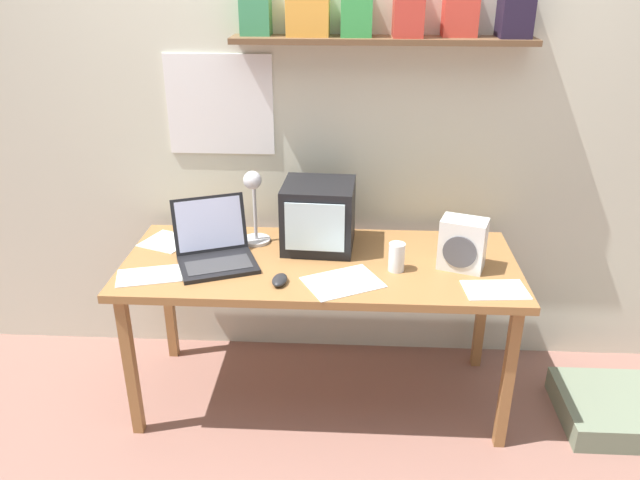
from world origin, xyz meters
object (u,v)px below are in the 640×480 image
object	(u,v)px
desk_lamp	(254,201)
computer_mouse	(280,280)
space_heater	(463,244)
loose_paper_near_laptop	(495,290)
juice_glass	(396,258)
loose_paper_near_monitor	(343,282)
printed_handout	(150,276)
floor_cushion	(611,409)
crt_monitor	(319,216)
laptop	(214,247)
open_notebook	(167,241)
corner_desk	(320,273)

from	to	relation	value
desk_lamp	computer_mouse	bearing A→B (deg)	-71.20
space_heater	loose_paper_near_laptop	xyz separation A→B (m)	(0.11, -0.20, -0.11)
juice_glass	loose_paper_near_monitor	size ratio (longest dim) A/B	0.34
printed_handout	computer_mouse	bearing A→B (deg)	-3.59
loose_paper_near_laptop	floor_cushion	xyz separation A→B (m)	(0.62, 0.12, -0.67)
crt_monitor	desk_lamp	bearing A→B (deg)	-177.61
laptop	open_notebook	size ratio (longest dim) A/B	1.59
corner_desk	crt_monitor	xyz separation A→B (m)	(-0.01, 0.15, 0.21)
juice_glass	open_notebook	world-z (taller)	juice_glass
loose_paper_near_laptop	loose_paper_near_monitor	xyz separation A→B (m)	(-0.61, 0.03, 0.00)
corner_desk	computer_mouse	world-z (taller)	computer_mouse
floor_cushion	space_heater	bearing A→B (deg)	174.06
space_heater	open_notebook	distance (m)	1.34
floor_cushion	desk_lamp	bearing A→B (deg)	170.96
desk_lamp	juice_glass	xyz separation A→B (m)	(0.63, -0.22, -0.16)
loose_paper_near_monitor	space_heater	bearing A→B (deg)	18.39
corner_desk	juice_glass	xyz separation A→B (m)	(0.33, -0.07, 0.11)
crt_monitor	juice_glass	xyz separation A→B (m)	(0.34, -0.22, -0.10)
crt_monitor	loose_paper_near_laptop	distance (m)	0.83
laptop	printed_handout	size ratio (longest dim) A/B	1.39
crt_monitor	loose_paper_near_laptop	world-z (taller)	crt_monitor
laptop	floor_cushion	world-z (taller)	laptop
laptop	open_notebook	distance (m)	0.32
corner_desk	loose_paper_near_laptop	distance (m)	0.75
space_heater	computer_mouse	world-z (taller)	space_heater
crt_monitor	printed_handout	size ratio (longest dim) A/B	1.10
juice_glass	loose_paper_near_monitor	bearing A→B (deg)	-150.52
corner_desk	space_heater	size ratio (longest dim) A/B	7.77
juice_glass	computer_mouse	distance (m)	0.50
corner_desk	computer_mouse	bearing A→B (deg)	-125.41
crt_monitor	desk_lamp	xyz separation A→B (m)	(-0.29, 0.00, 0.06)
computer_mouse	open_notebook	world-z (taller)	computer_mouse
corner_desk	open_notebook	xyz separation A→B (m)	(-0.72, 0.16, 0.06)
crt_monitor	computer_mouse	size ratio (longest dim) A/B	2.96
juice_glass	space_heater	world-z (taller)	space_heater
printed_handout	loose_paper_near_monitor	bearing A→B (deg)	-1.06
floor_cushion	juice_glass	bearing A→B (deg)	177.96
juice_glass	computer_mouse	size ratio (longest dim) A/B	1.11
desk_lamp	open_notebook	distance (m)	0.47
computer_mouse	loose_paper_near_monitor	distance (m)	0.26
desk_lamp	space_heater	size ratio (longest dim) A/B	1.63
computer_mouse	loose_paper_near_monitor	bearing A→B (deg)	4.36
computer_mouse	laptop	bearing A→B (deg)	147.21
crt_monitor	open_notebook	bearing A→B (deg)	-177.46
crt_monitor	space_heater	xyz separation A→B (m)	(0.62, -0.18, -0.04)
laptop	juice_glass	xyz separation A→B (m)	(0.78, -0.05, -0.01)
desk_lamp	printed_handout	bearing A→B (deg)	-143.34
corner_desk	printed_handout	world-z (taller)	printed_handout
space_heater	floor_cushion	size ratio (longest dim) A/B	0.48
printed_handout	laptop	bearing A→B (deg)	33.90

